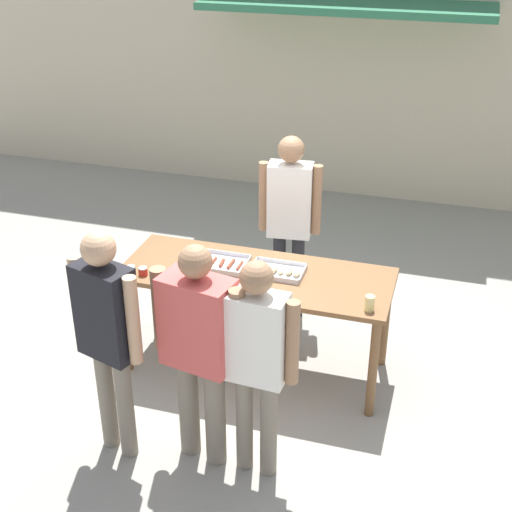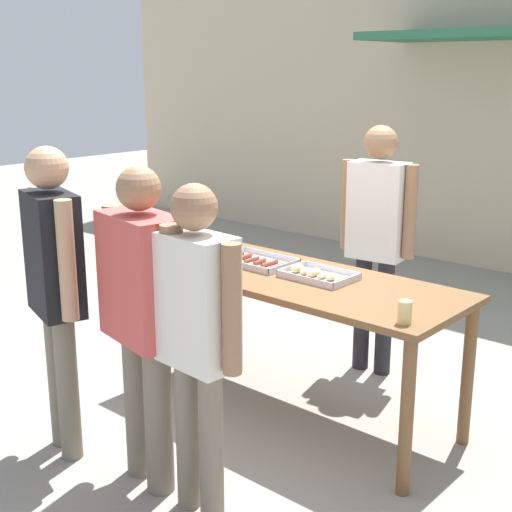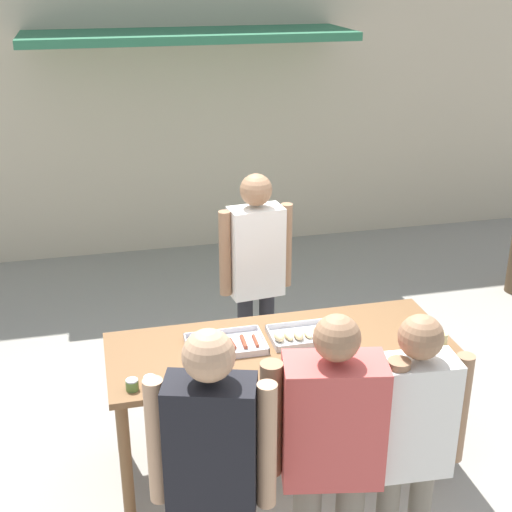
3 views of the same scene
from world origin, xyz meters
The scene contains 12 objects.
ground_plane centered at (0.00, 0.00, 0.00)m, with size 24.00×24.00×0.00m, color gray.
building_facade_back centered at (0.00, 3.98, 2.26)m, with size 12.00×1.11×4.50m.
serving_table centered at (0.00, 0.00, 0.78)m, with size 2.13×0.81×0.89m.
food_tray_sausages centered at (-0.34, 0.05, 0.90)m, with size 0.48×0.31×0.04m.
food_tray_buns centered at (0.15, 0.05, 0.91)m, with size 0.42×0.29×0.06m.
condiment_jar_mustard centered at (-0.93, -0.29, 0.92)m, with size 0.07×0.07×0.07m.
condiment_jar_ketchup centered at (-0.83, -0.28, 0.92)m, with size 0.07×0.07×0.07m.
beer_cup centered at (0.93, -0.29, 0.95)m, with size 0.07×0.07×0.12m.
person_server_behind_table centered at (0.05, 0.86, 1.05)m, with size 0.55×0.25×1.74m.
person_customer_holding_hotdog centered at (-0.65, -1.22, 1.03)m, with size 0.55×0.32×1.72m.
person_customer_with_cup centered at (0.34, -1.13, 0.97)m, with size 0.55×0.23×1.62m.
person_customer_waiting_in_line centered at (-0.05, -1.11, 0.97)m, with size 0.67×0.34×1.66m.
Camera 1 is at (1.40, -4.66, 3.59)m, focal length 50.00 mm.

